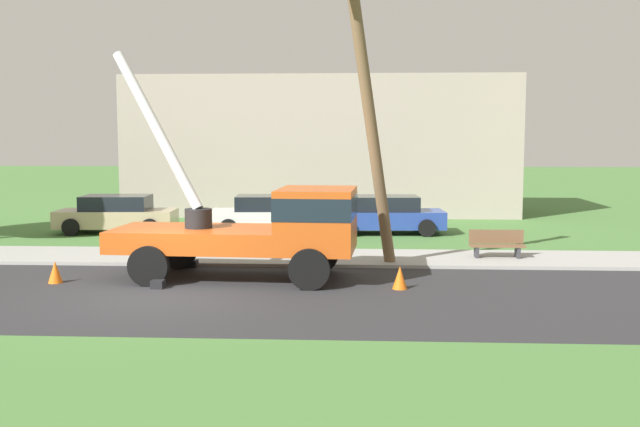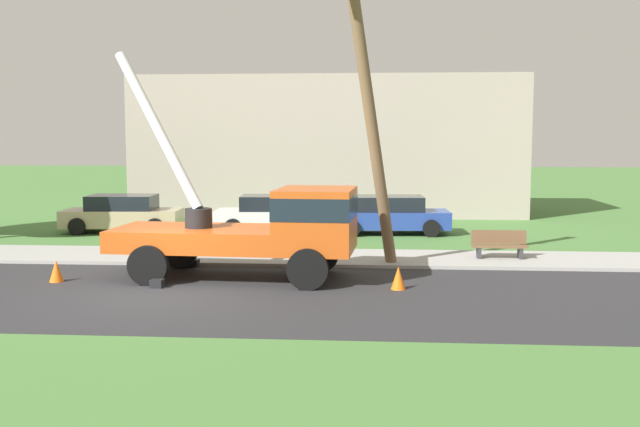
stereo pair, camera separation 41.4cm
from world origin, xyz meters
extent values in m
plane|color=#477538|center=(0.00, 12.00, 0.00)|extent=(120.00, 120.00, 0.00)
cube|color=#2B2B2D|center=(0.00, 0.00, 0.00)|extent=(80.00, 7.27, 0.01)
cube|color=#9E9E99|center=(0.00, 5.09, 0.05)|extent=(80.00, 2.91, 0.10)
cube|color=#C65119|center=(0.45, 2.09, 1.02)|extent=(4.43, 2.64, 0.55)
cube|color=#C65119|center=(3.54, 1.91, 1.55)|extent=(2.03, 2.50, 1.60)
cube|color=#19232D|center=(3.54, 1.91, 1.90)|extent=(2.06, 2.53, 0.56)
cylinder|color=black|center=(0.47, 2.09, 1.55)|extent=(0.70, 0.70, 0.50)
cylinder|color=silver|center=(-0.77, 2.81, 3.85)|extent=(2.82, 1.80, 4.26)
cube|color=black|center=(-0.24, 0.68, 0.10)|extent=(0.32, 0.32, 0.20)
cube|color=black|center=(-0.07, 3.57, 0.10)|extent=(0.32, 0.32, 0.20)
cylinder|color=black|center=(3.43, 0.72, 0.50)|extent=(1.00, 0.30, 1.00)
cylinder|color=black|center=(3.57, 3.11, 0.50)|extent=(1.00, 0.30, 1.00)
cylinder|color=black|center=(-0.53, 0.94, 0.50)|extent=(1.00, 0.30, 1.00)
cylinder|color=black|center=(-0.39, 3.34, 0.50)|extent=(1.00, 0.30, 1.00)
cylinder|color=brown|center=(4.86, 3.41, 4.37)|extent=(1.75, 2.14, 8.82)
cone|color=orange|center=(5.60, 0.91, 0.28)|extent=(0.36, 0.36, 0.56)
cone|color=orange|center=(-2.98, 1.18, 0.28)|extent=(0.36, 0.36, 0.56)
cube|color=tan|center=(-4.61, 10.72, 0.55)|extent=(4.51, 2.09, 0.65)
cube|color=black|center=(-4.61, 10.72, 1.15)|extent=(2.57, 1.81, 0.55)
cylinder|color=black|center=(-3.10, 9.92, 0.32)|extent=(0.64, 0.22, 0.64)
cylinder|color=black|center=(-3.22, 11.72, 0.32)|extent=(0.64, 0.22, 0.64)
cylinder|color=black|center=(-6.00, 9.73, 0.32)|extent=(0.64, 0.22, 0.64)
cylinder|color=black|center=(-6.11, 11.53, 0.32)|extent=(0.64, 0.22, 0.64)
cube|color=silver|center=(1.20, 10.98, 0.55)|extent=(4.51, 2.08, 0.65)
cube|color=black|center=(1.20, 10.98, 1.15)|extent=(2.57, 1.81, 0.55)
cylinder|color=black|center=(2.71, 10.18, 0.32)|extent=(0.64, 0.22, 0.64)
cylinder|color=black|center=(2.59, 11.98, 0.32)|extent=(0.64, 0.22, 0.64)
cylinder|color=black|center=(-0.19, 9.99, 0.32)|extent=(0.64, 0.22, 0.64)
cylinder|color=black|center=(-0.31, 11.79, 0.32)|extent=(0.64, 0.22, 0.64)
cube|color=#263F99|center=(5.58, 11.05, 0.55)|extent=(4.49, 2.03, 0.65)
cube|color=black|center=(5.58, 11.05, 1.15)|extent=(2.55, 1.79, 0.55)
cylinder|color=black|center=(7.08, 10.23, 0.32)|extent=(0.64, 0.22, 0.64)
cylinder|color=black|center=(6.98, 12.03, 0.32)|extent=(0.64, 0.22, 0.64)
cylinder|color=black|center=(4.18, 10.07, 0.32)|extent=(0.64, 0.22, 0.64)
cylinder|color=black|center=(4.09, 11.87, 0.32)|extent=(0.64, 0.22, 0.64)
cube|color=brown|center=(8.68, 5.09, 0.45)|extent=(1.60, 0.44, 0.06)
cube|color=brown|center=(8.68, 5.29, 0.70)|extent=(1.60, 0.06, 0.40)
cube|color=#333338|center=(8.08, 5.09, 0.23)|extent=(0.10, 0.40, 0.45)
cube|color=#333338|center=(9.28, 5.09, 0.23)|extent=(0.10, 0.40, 0.45)
cube|color=#A5998C|center=(2.78, 18.97, 3.20)|extent=(18.00, 6.00, 6.40)
camera|label=1|loc=(4.62, -16.55, 3.67)|focal=41.25mm
camera|label=2|loc=(5.04, -16.53, 3.67)|focal=41.25mm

